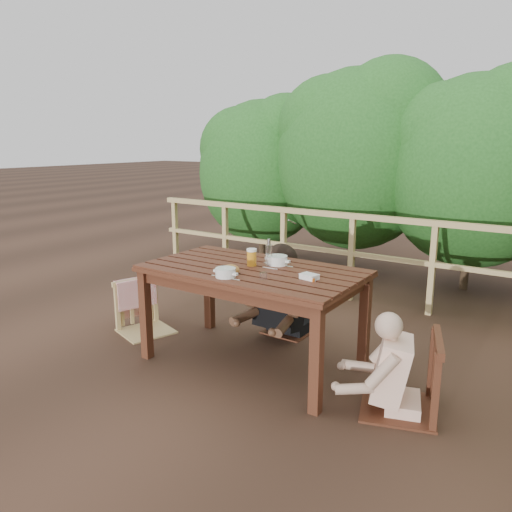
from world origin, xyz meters
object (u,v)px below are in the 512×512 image
Objects in this scene: bottle at (269,253)px; woman at (291,263)px; butter_tub at (309,278)px; chair_left at (144,286)px; beer_glass at (252,258)px; tumbler at (263,277)px; chair_right at (403,338)px; bread_roll at (231,270)px; soup_far at (277,261)px; soup_near at (226,274)px; table at (253,317)px; diner_right at (408,332)px; chair_far at (290,289)px.

woman is at bearing 104.28° from bottle.
bottle is 1.87× the size of butter_tub.
beer_glass is at bearing -67.97° from chair_left.
tumbler is at bearing -79.57° from chair_left.
tumbler is (-1.00, -0.17, 0.31)m from chair_right.
bread_roll is at bearing 179.09° from tumbler.
beer_glass is 0.15m from bottle.
beer_glass is at bearing 136.52° from tumbler.
bread_roll is (-0.16, -0.42, -0.00)m from soup_far.
bread_roll is at bearing -81.32° from chair_left.
table is at bearing 87.95° from soup_near.
bottle is at bearing -113.81° from soup_far.
beer_glass is (0.04, -0.72, 0.20)m from woman.
diner_right is 17.13× the size of tumbler.
chair_right is at bearing -72.40° from chair_left.
woman is 1.13m from soup_near.
woman is at bearing -139.29° from chair_right.
chair_far is at bearing 138.67° from butter_tub.
woman is 1.04m from butter_tub.
chair_right is 7.31× the size of bread_roll.
table is 0.50m from soup_far.
table is 1.27× the size of woman.
woman reaches higher than chair_right.
bottle reaches higher than soup_far.
chair_right is (1.34, -0.81, 0.09)m from chair_far.
bread_roll is 2.13× the size of tumbler.
bottle is at bearing 171.04° from butter_tub.
chair_right is at bearing 72.56° from diner_right.
chair_far is 1.57m from chair_right.
chair_right is at bearing -12.57° from soup_far.
bottle is at bearing 56.99° from table.
chair_right is at bearing -30.17° from chair_far.
soup_near is at bearing -157.51° from tumbler.
diner_right reaches higher than beer_glass.
bottle is (0.08, 0.12, 0.52)m from table.
table is 1.66× the size of chair_right.
chair_left is 3.36× the size of soup_far.
chair_left is 0.81× the size of diner_right.
chair_left reaches higher than bread_roll.
chair_far is 1.06m from bread_roll.
diner_right reaches higher than tumbler.
chair_right reaches higher than bread_roll.
soup_far reaches higher than soup_near.
beer_glass reaches higher than bread_roll.
butter_tub is (0.42, -0.24, -0.02)m from soup_far.
chair_far is 5.44× the size of beer_glass.
chair_right is at bearing 7.41° from bread_roll.
beer_glass is at bearing 67.83° from diner_right.
beer_glass is at bearing -85.32° from chair_far.
bread_roll is (-1.33, -0.17, 0.27)m from diner_right.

